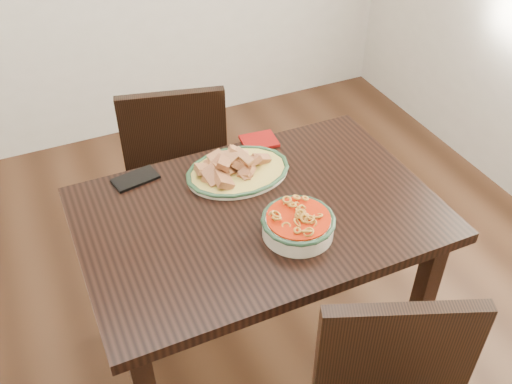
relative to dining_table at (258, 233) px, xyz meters
name	(u,v)px	position (x,y,z in m)	size (l,w,h in m)	color
floor	(231,343)	(-0.09, 0.07, -0.65)	(3.50, 3.50, 0.00)	#321C10
dining_table	(258,233)	(0.00, 0.00, 0.00)	(1.15, 0.77, 0.75)	black
chair_far	(176,160)	(-0.07, 0.71, -0.15)	(0.51, 0.51, 0.89)	black
fish_plate	(238,164)	(0.01, 0.20, 0.15)	(0.36, 0.28, 0.11)	beige
noodle_bowl	(298,223)	(0.06, -0.15, 0.15)	(0.23, 0.23, 0.08)	beige
smartphone	(135,179)	(-0.32, 0.32, 0.11)	(0.15, 0.08, 0.01)	black
napkin	(259,141)	(0.16, 0.35, 0.11)	(0.13, 0.11, 0.01)	maroon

